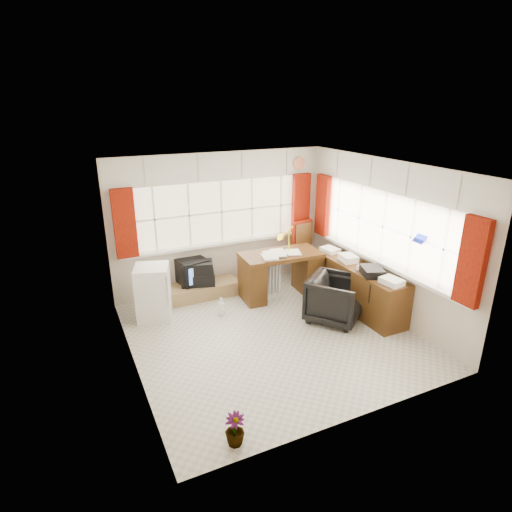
{
  "coord_description": "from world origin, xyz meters",
  "views": [
    {
      "loc": [
        -2.62,
        -5.01,
        3.35
      ],
      "look_at": [
        0.01,
        0.55,
        1.08
      ],
      "focal_mm": 30.0,
      "sensor_mm": 36.0,
      "label": 1
    }
  ],
  "objects_px": {
    "desk": "(280,272)",
    "office_chair": "(335,299)",
    "crt_tv": "(193,271)",
    "task_chair": "(306,250)",
    "radiator": "(269,285)",
    "tv_bench": "(200,290)",
    "credenza": "(357,286)",
    "desk_lamp": "(289,234)",
    "mini_fridge": "(153,293)"
  },
  "relations": [
    {
      "from": "desk_lamp",
      "to": "office_chair",
      "type": "xyz_separation_m",
      "value": [
        0.19,
        -1.19,
        -0.76
      ]
    },
    {
      "from": "radiator",
      "to": "mini_fridge",
      "type": "relative_size",
      "value": 0.7
    },
    {
      "from": "task_chair",
      "to": "tv_bench",
      "type": "distance_m",
      "value": 2.17
    },
    {
      "from": "credenza",
      "to": "crt_tv",
      "type": "relative_size",
      "value": 3.59
    },
    {
      "from": "credenza",
      "to": "tv_bench",
      "type": "relative_size",
      "value": 1.43
    },
    {
      "from": "task_chair",
      "to": "office_chair",
      "type": "xyz_separation_m",
      "value": [
        -0.43,
        -1.61,
        -0.25
      ]
    },
    {
      "from": "desk",
      "to": "tv_bench",
      "type": "distance_m",
      "value": 1.48
    },
    {
      "from": "desk_lamp",
      "to": "task_chair",
      "type": "relative_size",
      "value": 0.4
    },
    {
      "from": "radiator",
      "to": "crt_tv",
      "type": "height_order",
      "value": "crt_tv"
    },
    {
      "from": "crt_tv",
      "to": "desk",
      "type": "bearing_deg",
      "value": -25.45
    },
    {
      "from": "office_chair",
      "to": "credenza",
      "type": "xyz_separation_m",
      "value": [
        0.6,
        0.22,
        0.02
      ]
    },
    {
      "from": "desk_lamp",
      "to": "desk",
      "type": "bearing_deg",
      "value": -174.59
    },
    {
      "from": "mini_fridge",
      "to": "tv_bench",
      "type": "bearing_deg",
      "value": 25.38
    },
    {
      "from": "desk",
      "to": "office_chair",
      "type": "distance_m",
      "value": 1.23
    },
    {
      "from": "radiator",
      "to": "desk_lamp",
      "type": "bearing_deg",
      "value": 3.87
    },
    {
      "from": "crt_tv",
      "to": "mini_fridge",
      "type": "bearing_deg",
      "value": -146.59
    },
    {
      "from": "task_chair",
      "to": "office_chair",
      "type": "distance_m",
      "value": 1.69
    },
    {
      "from": "desk",
      "to": "tv_bench",
      "type": "xyz_separation_m",
      "value": [
        -1.33,
        0.56,
        -0.32
      ]
    },
    {
      "from": "office_chair",
      "to": "desk",
      "type": "bearing_deg",
      "value": 68.73
    },
    {
      "from": "office_chair",
      "to": "radiator",
      "type": "relative_size",
      "value": 1.3
    },
    {
      "from": "radiator",
      "to": "crt_tv",
      "type": "bearing_deg",
      "value": 149.81
    },
    {
      "from": "task_chair",
      "to": "credenza",
      "type": "xyz_separation_m",
      "value": [
        0.17,
        -1.39,
        -0.23
      ]
    },
    {
      "from": "desk",
      "to": "crt_tv",
      "type": "distance_m",
      "value": 1.57
    },
    {
      "from": "desk_lamp",
      "to": "task_chair",
      "type": "bearing_deg",
      "value": 34.19
    },
    {
      "from": "credenza",
      "to": "mini_fridge",
      "type": "relative_size",
      "value": 2.25
    },
    {
      "from": "desk_lamp",
      "to": "radiator",
      "type": "xyz_separation_m",
      "value": [
        -0.4,
        -0.03,
        -0.88
      ]
    },
    {
      "from": "desk",
      "to": "desk_lamp",
      "type": "relative_size",
      "value": 3.12
    },
    {
      "from": "office_chair",
      "to": "tv_bench",
      "type": "relative_size",
      "value": 0.58
    },
    {
      "from": "credenza",
      "to": "crt_tv",
      "type": "bearing_deg",
      "value": 145.41
    },
    {
      "from": "crt_tv",
      "to": "office_chair",
      "type": "bearing_deg",
      "value": -46.31
    },
    {
      "from": "task_chair",
      "to": "mini_fridge",
      "type": "distance_m",
      "value": 3.04
    },
    {
      "from": "desk",
      "to": "desk_lamp",
      "type": "bearing_deg",
      "value": 5.41
    },
    {
      "from": "office_chair",
      "to": "tv_bench",
      "type": "xyz_separation_m",
      "value": [
        -1.68,
        1.74,
        -0.24
      ]
    },
    {
      "from": "task_chair",
      "to": "radiator",
      "type": "height_order",
      "value": "task_chair"
    },
    {
      "from": "task_chair",
      "to": "radiator",
      "type": "xyz_separation_m",
      "value": [
        -1.02,
        -0.45,
        -0.37
      ]
    },
    {
      "from": "radiator",
      "to": "mini_fridge",
      "type": "xyz_separation_m",
      "value": [
        -2.0,
        0.14,
        0.19
      ]
    },
    {
      "from": "task_chair",
      "to": "tv_bench",
      "type": "xyz_separation_m",
      "value": [
        -2.11,
        0.13,
        -0.49
      ]
    },
    {
      "from": "credenza",
      "to": "tv_bench",
      "type": "distance_m",
      "value": 2.75
    },
    {
      "from": "mini_fridge",
      "to": "crt_tv",
      "type": "bearing_deg",
      "value": 33.41
    },
    {
      "from": "desk",
      "to": "office_chair",
      "type": "height_order",
      "value": "desk"
    },
    {
      "from": "tv_bench",
      "to": "mini_fridge",
      "type": "bearing_deg",
      "value": -154.62
    },
    {
      "from": "desk_lamp",
      "to": "mini_fridge",
      "type": "xyz_separation_m",
      "value": [
        -2.4,
        0.11,
        -0.69
      ]
    },
    {
      "from": "desk_lamp",
      "to": "radiator",
      "type": "relative_size",
      "value": 0.74
    },
    {
      "from": "task_chair",
      "to": "credenza",
      "type": "bearing_deg",
      "value": -83.03
    },
    {
      "from": "task_chair",
      "to": "radiator",
      "type": "bearing_deg",
      "value": -156.3
    },
    {
      "from": "desk_lamp",
      "to": "office_chair",
      "type": "distance_m",
      "value": 1.43
    },
    {
      "from": "tv_bench",
      "to": "crt_tv",
      "type": "xyz_separation_m",
      "value": [
        -0.09,
        0.11,
        0.35
      ]
    },
    {
      "from": "desk_lamp",
      "to": "radiator",
      "type": "bearing_deg",
      "value": -176.13
    },
    {
      "from": "task_chair",
      "to": "credenza",
      "type": "relative_size",
      "value": 0.58
    },
    {
      "from": "office_chair",
      "to": "crt_tv",
      "type": "distance_m",
      "value": 2.56
    }
  ]
}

